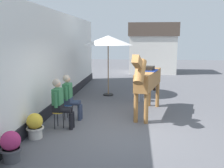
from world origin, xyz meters
name	(u,v)px	position (x,y,z in m)	size (l,w,h in m)	color
ground_plane	(127,102)	(0.00, 3.00, 0.00)	(40.00, 40.00, 0.00)	#56565B
pub_facade_wall	(48,67)	(-2.55, 1.50, 1.54)	(0.34, 14.00, 3.40)	white
distant_cottage	(152,48)	(1.40, 11.89, 1.80)	(3.40, 2.60, 3.50)	silver
seated_visitor_near	(60,101)	(-1.71, -0.02, 0.78)	(0.61, 0.49, 1.39)	gold
seated_visitor_far	(70,95)	(-1.65, 0.76, 0.78)	(0.61, 0.49, 1.39)	#194C99
saddled_horse_center	(148,80)	(0.71, 1.47, 1.16)	(1.00, 2.94, 2.06)	#9E6B38
flower_planter_near	(11,146)	(-2.12, -2.00, 0.33)	(0.43, 0.43, 0.64)	#4C4C51
flower_planter_middle	(35,125)	(-2.13, -0.78, 0.33)	(0.43, 0.43, 0.64)	beige
cafe_parasol	(108,41)	(-0.87, 4.17, 2.36)	(2.10, 2.10, 2.58)	black
spare_stool_white	(141,91)	(0.53, 3.23, 0.40)	(0.32, 0.32, 0.46)	white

